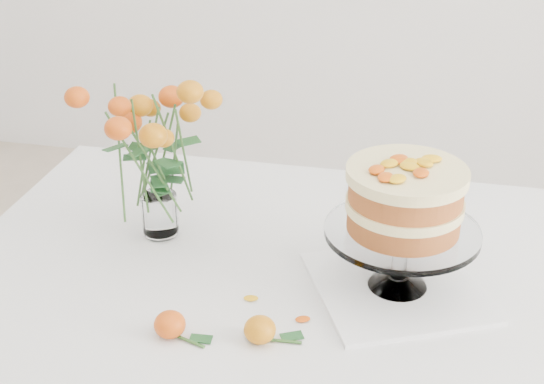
# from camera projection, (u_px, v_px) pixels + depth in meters

# --- Properties ---
(table) EXTENTS (1.43, 0.93, 0.76)m
(table) POSITION_uv_depth(u_px,v_px,m) (326.00, 313.00, 1.43)
(table) COLOR tan
(table) RESTS_ON ground
(napkin) EXTENTS (0.38, 0.38, 0.01)m
(napkin) POSITION_uv_depth(u_px,v_px,m) (397.00, 287.00, 1.36)
(napkin) COLOR white
(napkin) RESTS_ON table
(cake_stand) EXTENTS (0.27, 0.27, 0.24)m
(cake_stand) POSITION_uv_depth(u_px,v_px,m) (404.00, 206.00, 1.28)
(cake_stand) COLOR silver
(cake_stand) RESTS_ON napkin
(rose_vase) EXTENTS (0.28, 0.28, 0.36)m
(rose_vase) POSITION_uv_depth(u_px,v_px,m) (154.00, 138.00, 1.44)
(rose_vase) COLOR silver
(rose_vase) RESTS_ON table
(loose_rose_near) EXTENTS (0.09, 0.05, 0.04)m
(loose_rose_near) POSITION_uv_depth(u_px,v_px,m) (260.00, 330.00, 1.22)
(loose_rose_near) COLOR orange
(loose_rose_near) RESTS_ON table
(loose_rose_far) EXTENTS (0.09, 0.05, 0.04)m
(loose_rose_far) POSITION_uv_depth(u_px,v_px,m) (170.00, 325.00, 1.23)
(loose_rose_far) COLOR #D6550A
(loose_rose_far) RESTS_ON table
(stray_petal_a) EXTENTS (0.03, 0.02, 0.00)m
(stray_petal_a) POSITION_uv_depth(u_px,v_px,m) (251.00, 298.00, 1.33)
(stray_petal_a) COLOR #FFB410
(stray_petal_a) RESTS_ON table
(stray_petal_b) EXTENTS (0.03, 0.02, 0.00)m
(stray_petal_b) POSITION_uv_depth(u_px,v_px,m) (303.00, 319.00, 1.28)
(stray_petal_b) COLOR #FFB410
(stray_petal_b) RESTS_ON table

